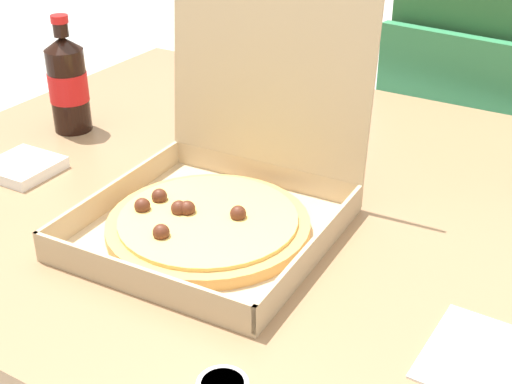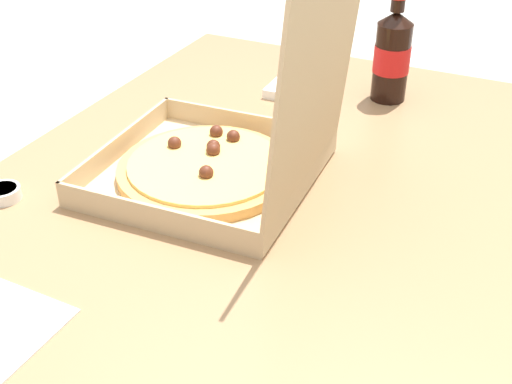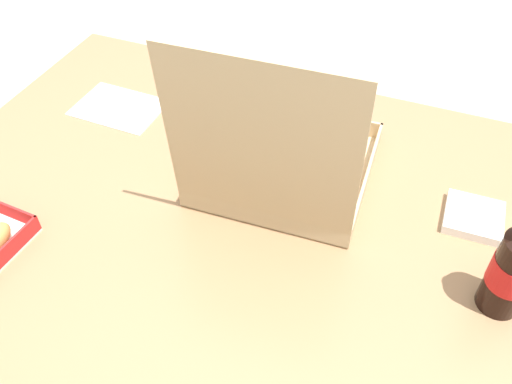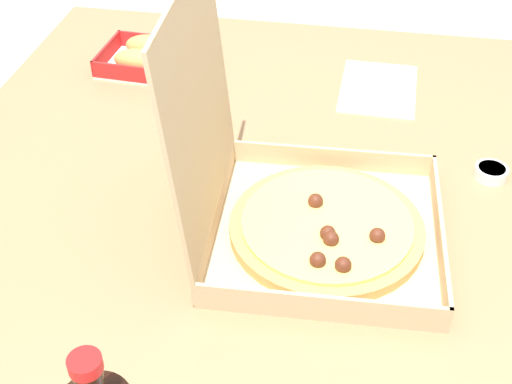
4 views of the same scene
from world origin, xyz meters
The scene contains 5 objects.
dining_table centered at (0.00, 0.00, 0.65)m, with size 1.38×1.05×0.71m.
pizza_box_open centered at (-0.05, -0.14, 0.77)m, with size 0.36×0.39×0.39m.
cola_bottle centered at (-0.49, 0.01, 0.81)m, with size 0.07×0.07×0.22m.
napkin_pile centered at (-0.43, -0.17, 0.72)m, with size 0.11×0.11×0.02m, color white.
dipping_sauce_cup centered at (0.15, -0.43, 0.72)m, with size 0.06×0.06×0.02m.
Camera 2 is at (0.79, 0.32, 1.29)m, focal length 46.68 mm.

